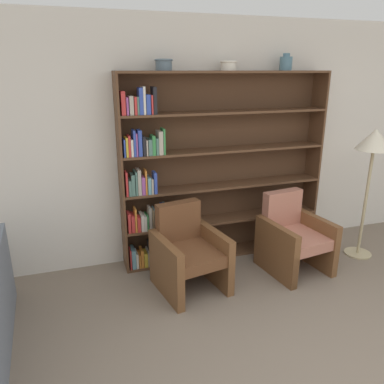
{
  "coord_description": "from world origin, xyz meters",
  "views": [
    {
      "loc": [
        -1.82,
        -1.47,
        2.19
      ],
      "look_at": [
        -0.66,
        2.12,
        0.95
      ],
      "focal_mm": 35.0,
      "sensor_mm": 36.0,
      "label": 1
    }
  ],
  "objects": [
    {
      "name": "bowl_terracotta",
      "position": [
        -0.86,
        2.43,
        2.24
      ],
      "size": [
        0.19,
        0.19,
        0.11
      ],
      "color": "slate",
      "rests_on": "bookshelf"
    },
    {
      "name": "vase_tall",
      "position": [
        0.55,
        2.43,
        2.26
      ],
      "size": [
        0.14,
        0.14,
        0.18
      ],
      "color": "slate",
      "rests_on": "bookshelf"
    },
    {
      "name": "armchair_leather",
      "position": [
        -0.79,
        1.85,
        0.38
      ],
      "size": [
        0.75,
        0.79,
        0.87
      ],
      "rotation": [
        0.0,
        0.0,
        3.33
      ],
      "color": "brown",
      "rests_on": "ground"
    },
    {
      "name": "armchair_cushioned",
      "position": [
        0.45,
        1.85,
        0.38
      ],
      "size": [
        0.73,
        0.76,
        0.87
      ],
      "rotation": [
        0.0,
        0.0,
        3.28
      ],
      "color": "brown",
      "rests_on": "ground"
    },
    {
      "name": "bowl_stoneware",
      "position": [
        -0.15,
        2.43,
        2.23
      ],
      "size": [
        0.19,
        0.19,
        0.1
      ],
      "color": "silver",
      "rests_on": "bookshelf"
    },
    {
      "name": "bookshelf",
      "position": [
        -0.38,
        2.46,
        1.05
      ],
      "size": [
        2.43,
        0.3,
        2.18
      ],
      "color": "brown",
      "rests_on": "ground"
    },
    {
      "name": "wall_back",
      "position": [
        0.0,
        2.62,
        1.38
      ],
      "size": [
        12.0,
        0.06,
        2.75
      ],
      "color": "silver",
      "rests_on": "ground"
    },
    {
      "name": "floor_lamp",
      "position": [
        1.43,
        1.88,
        1.35
      ],
      "size": [
        0.41,
        0.41,
        1.56
      ],
      "color": "tan",
      "rests_on": "ground"
    }
  ]
}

